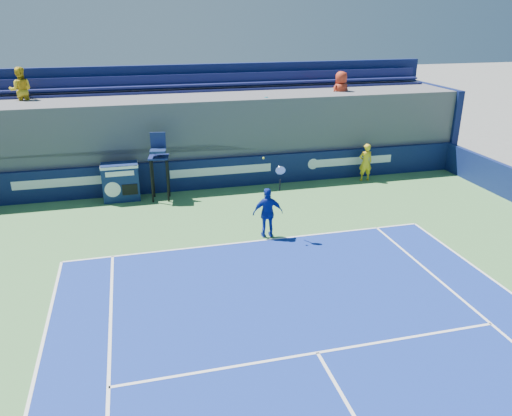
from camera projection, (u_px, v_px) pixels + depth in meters
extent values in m
imported|color=yellow|center=(366.00, 162.00, 20.36)|extent=(0.58, 0.39, 1.54)
cube|color=white|center=(253.00, 241.00, 15.11)|extent=(10.97, 0.07, 0.00)
cube|color=white|center=(317.00, 353.00, 10.16)|extent=(8.23, 0.07, 0.00)
cube|color=#0B1540|center=(221.00, 173.00, 19.60)|extent=(20.40, 0.20, 1.20)
cube|color=white|center=(59.00, 183.00, 18.09)|extent=(3.20, 0.01, 0.32)
cube|color=white|center=(221.00, 171.00, 19.47)|extent=(4.00, 0.01, 0.32)
cube|color=white|center=(352.00, 161.00, 20.72)|extent=(3.60, 0.01, 0.32)
cylinder|color=white|center=(313.00, 164.00, 20.33)|extent=(0.44, 0.01, 0.44)
cube|color=#0E1D4A|center=(121.00, 182.00, 18.25)|extent=(1.31, 0.71, 1.40)
cube|color=white|center=(119.00, 165.00, 18.02)|extent=(1.33, 0.73, 0.10)
cylinder|color=white|center=(113.00, 190.00, 17.91)|extent=(0.56, 0.03, 0.56)
cube|color=black|center=(130.00, 190.00, 18.07)|extent=(0.55, 0.03, 0.40)
cube|color=white|center=(120.00, 174.00, 17.77)|extent=(1.00, 0.02, 0.18)
cylinder|color=black|center=(152.00, 182.00, 17.96)|extent=(0.08, 0.08, 1.60)
cylinder|color=black|center=(167.00, 181.00, 18.01)|extent=(0.08, 0.08, 1.60)
cylinder|color=black|center=(153.00, 177.00, 18.48)|extent=(0.08, 0.08, 1.60)
cylinder|color=black|center=(168.00, 176.00, 18.53)|extent=(0.08, 0.08, 1.60)
cube|color=#0F194F|center=(159.00, 157.00, 17.94)|extent=(0.79, 0.79, 0.06)
cube|color=#14224C|center=(158.00, 151.00, 17.76)|extent=(0.61, 0.52, 0.08)
cube|color=#141E4D|center=(158.00, 140.00, 17.98)|extent=(0.55, 0.14, 0.60)
imported|color=#122799|center=(268.00, 213.00, 15.17)|extent=(0.96, 0.48, 1.58)
cylinder|color=black|center=(280.00, 185.00, 14.82)|extent=(0.06, 0.16, 0.39)
torus|color=silver|center=(280.00, 170.00, 14.58)|extent=(0.31, 0.17, 0.29)
cylinder|color=white|center=(280.00, 170.00, 14.58)|extent=(0.26, 0.13, 0.24)
sphere|color=yellow|center=(263.00, 158.00, 14.43)|extent=(0.07, 0.07, 0.07)
cube|color=#4F4F54|center=(212.00, 135.00, 20.92)|extent=(20.40, 3.60, 3.38)
cube|color=#4F4F54|center=(218.00, 148.00, 19.78)|extent=(20.40, 0.90, 0.55)
cube|color=#14194D|center=(218.00, 137.00, 19.52)|extent=(20.00, 0.45, 0.08)
cube|color=#14194D|center=(217.00, 130.00, 19.67)|extent=(20.00, 0.06, 0.45)
cube|color=#4F4F54|center=(214.00, 129.00, 20.39)|extent=(20.40, 0.90, 0.55)
cube|color=#14194D|center=(214.00, 118.00, 20.13)|extent=(20.00, 0.45, 0.08)
cube|color=#14194D|center=(213.00, 112.00, 20.28)|extent=(20.00, 0.06, 0.45)
cube|color=#4F4F54|center=(210.00, 112.00, 21.00)|extent=(20.40, 0.90, 0.55)
cube|color=#14194D|center=(210.00, 101.00, 20.74)|extent=(20.00, 0.45, 0.08)
cube|color=#14194D|center=(209.00, 95.00, 20.89)|extent=(20.00, 0.06, 0.45)
cube|color=#4F4F54|center=(206.00, 96.00, 21.61)|extent=(20.40, 0.90, 0.55)
cube|color=#14194D|center=(206.00, 85.00, 21.35)|extent=(20.00, 0.45, 0.08)
cube|color=#14194D|center=(205.00, 79.00, 21.50)|extent=(20.00, 0.06, 0.45)
cube|color=#0C1647|center=(205.00, 114.00, 22.49)|extent=(20.80, 0.30, 4.40)
cube|color=#0C1647|center=(431.00, 122.00, 23.29)|extent=(0.30, 3.90, 3.40)
imported|color=gold|center=(36.00, 131.00, 17.84)|extent=(0.82, 0.68, 1.52)
imported|color=silver|center=(150.00, 125.00, 18.75)|extent=(1.02, 0.61, 1.56)
imported|color=teal|center=(267.00, 118.00, 19.78)|extent=(1.02, 0.55, 1.65)
imported|color=#AC2E18|center=(340.00, 94.00, 21.15)|extent=(1.03, 0.80, 1.88)
imported|color=black|center=(387.00, 113.00, 21.02)|extent=(0.60, 0.45, 1.50)
imported|color=gold|center=(21.00, 90.00, 18.89)|extent=(0.89, 0.72, 1.72)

